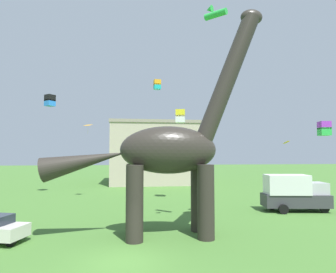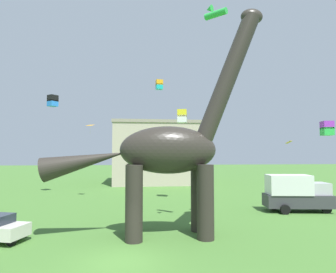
% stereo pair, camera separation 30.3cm
% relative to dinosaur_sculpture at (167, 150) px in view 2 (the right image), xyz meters
% --- Properties ---
extents(ground_plane, '(240.00, 240.00, 0.00)m').
position_rel_dinosaur_sculpture_xyz_m(ground_plane, '(-2.67, -4.00, -5.30)').
color(ground_plane, '#42702D').
extents(dinosaur_sculpture, '(14.02, 2.97, 14.65)m').
position_rel_dinosaur_sculpture_xyz_m(dinosaur_sculpture, '(0.00, 0.00, 0.00)').
color(dinosaur_sculpture, '#2D2823').
rests_on(dinosaur_sculpture, ground_plane).
extents(parked_box_truck, '(5.85, 2.89, 3.20)m').
position_rel_dinosaur_sculpture_xyz_m(parked_box_truck, '(12.07, 6.42, -3.65)').
color(parked_box_truck, '#38383D').
rests_on(parked_box_truck, ground_plane).
extents(person_vendor_side, '(0.42, 0.19, 1.13)m').
position_rel_dinosaur_sculpture_xyz_m(person_vendor_side, '(-1.76, 9.37, -4.61)').
color(person_vendor_side, '#6B6056').
rests_on(person_vendor_side, ground_plane).
extents(person_far_spectator, '(0.67, 0.30, 1.79)m').
position_rel_dinosaur_sculpture_xyz_m(person_far_spectator, '(3.50, 7.78, -4.21)').
color(person_far_spectator, '#2D3347').
rests_on(person_far_spectator, ground_plane).
extents(kite_drifting, '(1.18, 1.18, 1.40)m').
position_rel_dinosaur_sculpture_xyz_m(kite_drifting, '(3.03, 13.11, 3.83)').
color(kite_drifting, yellow).
extents(kite_near_high, '(0.97, 0.97, 0.29)m').
position_rel_dinosaur_sculpture_xyz_m(kite_near_high, '(14.41, 11.74, 1.00)').
color(kite_near_high, orange).
extents(kite_high_right, '(1.07, 0.98, 1.09)m').
position_rel_dinosaur_sculpture_xyz_m(kite_high_right, '(-7.14, 16.01, 3.00)').
color(kite_high_right, orange).
extents(kite_far_right, '(0.90, 0.90, 1.17)m').
position_rel_dinosaur_sculpture_xyz_m(kite_far_right, '(0.93, 18.03, 8.38)').
color(kite_far_right, orange).
extents(kite_high_left, '(1.65, 1.65, 0.47)m').
position_rel_dinosaur_sculpture_xyz_m(kite_high_left, '(3.28, 0.64, 9.28)').
color(kite_high_left, green).
extents(kite_apex, '(1.11, 1.11, 1.40)m').
position_rel_dinosaur_sculpture_xyz_m(kite_apex, '(16.82, 8.80, 2.27)').
color(kite_apex, purple).
extents(kite_near_low, '(1.39, 1.39, 1.41)m').
position_rel_dinosaur_sculpture_xyz_m(kite_near_low, '(-12.32, 19.64, 6.37)').
color(kite_near_low, black).
extents(background_building_block, '(14.53, 12.49, 10.44)m').
position_rel_dinosaur_sculpture_xyz_m(background_building_block, '(1.60, 33.53, -0.07)').
color(background_building_block, '#B7A893').
rests_on(background_building_block, ground_plane).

